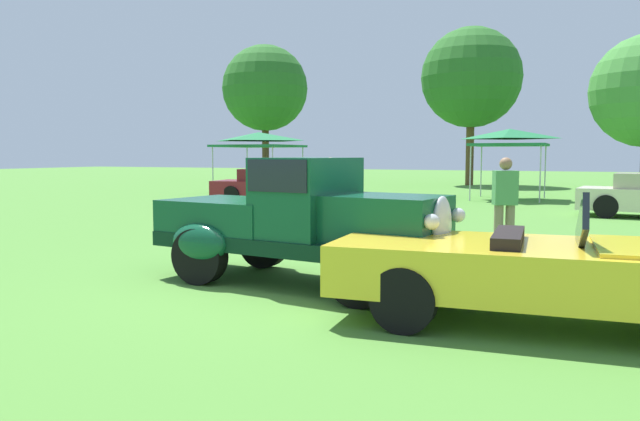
{
  "coord_description": "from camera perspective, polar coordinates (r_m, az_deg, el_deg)",
  "views": [
    {
      "loc": [
        3.64,
        -7.31,
        1.75
      ],
      "look_at": [
        -0.12,
        1.24,
        0.9
      ],
      "focal_mm": 34.79,
      "sensor_mm": 36.0,
      "label": 1
    }
  ],
  "objects": [
    {
      "name": "feature_pickup_truck",
      "position": [
        8.28,
        -1.61,
        -0.93
      ],
      "size": [
        4.27,
        2.24,
        1.7
      ],
      "color": "black",
      "rests_on": "ground_plane"
    },
    {
      "name": "neighbor_convertible",
      "position": [
        6.74,
        21.6,
        -5.14
      ],
      "size": [
        4.6,
        2.01,
        1.4
      ],
      "color": "yellow",
      "rests_on": "ground_plane"
    },
    {
      "name": "canopy_tent_left_field",
      "position": [
        27.72,
        -5.65,
        6.59
      ],
      "size": [
        3.25,
        3.25,
        2.71
      ],
      "color": "#B7B7BC",
      "rests_on": "ground_plane"
    },
    {
      "name": "show_car_burgundy",
      "position": [
        22.12,
        -4.45,
        2.22
      ],
      "size": [
        4.4,
        2.33,
        1.22
      ],
      "color": "maroon",
      "rests_on": "ground_plane"
    },
    {
      "name": "spectator_by_row",
      "position": [
        11.32,
        16.64,
        0.77
      ],
      "size": [
        0.46,
        0.38,
        1.69
      ],
      "color": "#7F7056",
      "rests_on": "ground_plane"
    },
    {
      "name": "canopy_tent_center_field",
      "position": [
        24.94,
        17.05,
        6.54
      ],
      "size": [
        2.76,
        2.76,
        2.71
      ],
      "color": "#B7B7BC",
      "rests_on": "ground_plane"
    },
    {
      "name": "treeline_mid_left",
      "position": [
        36.11,
        13.76,
        11.77
      ],
      "size": [
        5.53,
        5.53,
        8.75
      ],
      "color": "brown",
      "rests_on": "ground_plane"
    },
    {
      "name": "ground_plane",
      "position": [
        8.35,
        -2.72,
        -6.87
      ],
      "size": [
        120.0,
        120.0,
        0.0
      ],
      "primitive_type": "plane",
      "color": "#4C8433"
    },
    {
      "name": "spectator_far_side",
      "position": [
        11.72,
        0.95,
        1.14
      ],
      "size": [
        0.46,
        0.36,
        1.69
      ],
      "color": "#9E998E",
      "rests_on": "ground_plane"
    },
    {
      "name": "treeline_far_left",
      "position": [
        39.82,
        -5.08,
        11.12
      ],
      "size": [
        5.36,
        5.36,
        8.56
      ],
      "color": "#47331E",
      "rests_on": "ground_plane"
    }
  ]
}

